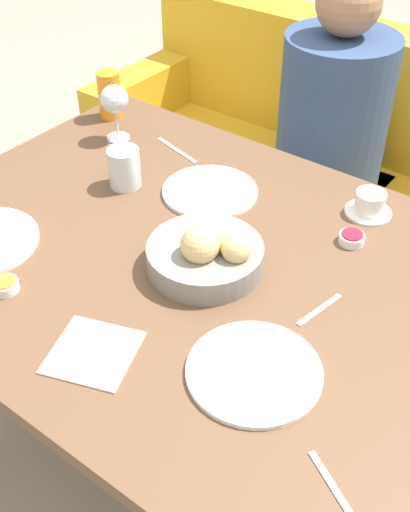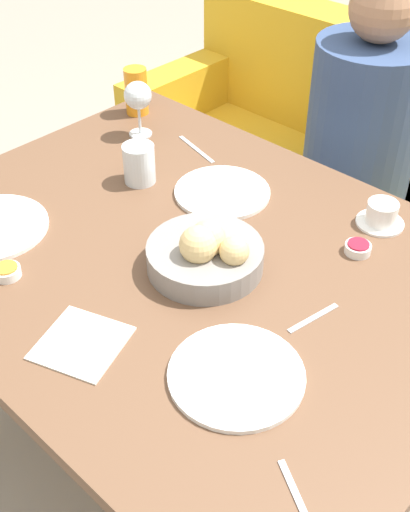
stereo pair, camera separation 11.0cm
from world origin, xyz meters
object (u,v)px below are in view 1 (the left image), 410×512
Objects in this scene: knife_silver at (340,497)px; bread_basket at (206,253)px; seated_person at (325,174)px; water_tumbler at (124,168)px; jam_bowl_honey at (5,286)px; plate_near_right at (254,372)px; juice_glass at (109,95)px; jam_bowl_berry at (352,238)px; fork_silver at (177,150)px; plate_far_center at (210,191)px; couch at (333,194)px; spoon_coffee at (319,310)px; napkin at (93,352)px; wine_glass at (115,101)px; coffee_cup at (369,204)px.

bread_basket is at bearing 147.65° from knife_silver.
seated_person is 11.64× the size of water_tumbler.
seated_person is 20.19× the size of jam_bowl_honey.
plate_near_right is 1.05m from juice_glass.
fork_silver is at bearing 171.71° from jam_bowl_berry.
plate_far_center reaches higher than knife_silver.
couch is 13.26× the size of juice_glass.
jam_bowl_honey is 0.46× the size of spoon_coffee.
jam_bowl_honey is (-0.10, -1.22, 0.30)m from seated_person.
couch is 1.03m from jam_bowl_berry.
juice_glass is 2.37× the size of jam_bowl_berry.
couch is 1.48m from napkin.
bread_basket is 0.41m from jam_bowl_honey.
jam_bowl_berry is at bearing -2.73° from wine_glass.
napkin is at bearing -152.25° from plate_near_right.
jam_bowl_berry is 0.46× the size of spoon_coffee.
coffee_cup is (0.72, 0.09, -0.09)m from wine_glass.
jam_bowl_honey reaches higher than knife_silver.
fork_silver is at bearing 91.74° from water_tumbler.
spoon_coffee is at bearing 51.91° from napkin.
napkin is at bearing -75.13° from plate_far_center.
juice_glass is 1.09× the size of spoon_coffee.
spoon_coffee is at bearing -18.76° from wine_glass.
bread_basket is 0.62m from wine_glass.
jam_bowl_berry is (0.37, 0.03, 0.01)m from plate_far_center.
napkin is (0.26, -0.02, -0.01)m from jam_bowl_honey.
coffee_cup is 0.73× the size of knife_silver.
spoon_coffee is (0.44, -0.89, 0.29)m from seated_person.
juice_glass is at bearing -179.72° from coffee_cup.
wine_glass is at bearing -112.47° from couch.
knife_silver is (0.83, -0.44, -0.05)m from water_tumbler.
bread_basket is 1.01× the size of plate_near_right.
spoon_coffee is at bearing 31.78° from jam_bowl_honey.
seated_person is 1.26m from jam_bowl_honey.
water_tumbler is 0.80× the size of spoon_coffee.
water_tumbler reaches higher than knife_silver.
jam_bowl_honey is at bearing -83.11° from fork_silver.
wine_glass reaches higher than fork_silver.
knife_silver is at bearing -39.91° from plate_far_center.
water_tumbler is at bearing -98.56° from couch.
wine_glass reaches higher than jam_bowl_berry.
bread_basket is 1.96× the size of spoon_coffee.
bread_basket reaches higher than plate_near_right.
juice_glass is (-0.48, 0.15, 0.06)m from plate_far_center.
seated_person reaches higher than coffee_cup.
plate_far_center is 1.73× the size of juice_glass.
wine_glass is 0.74m from jam_bowl_berry.
jam_bowl_berry is at bearing 69.07° from napkin.
jam_bowl_berry reaches higher than spoon_coffee.
bread_basket reaches higher than jam_bowl_honey.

